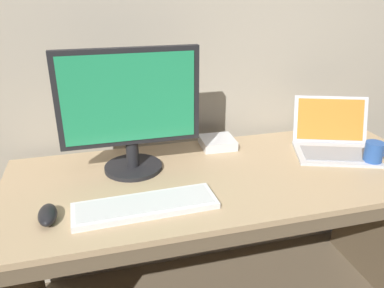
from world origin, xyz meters
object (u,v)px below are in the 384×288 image
Objects in this scene: external_monitor at (130,108)px; external_drive_box at (217,142)px; coffee_mug at (374,153)px; computer_mouse at (48,215)px; wired_keyboard at (145,206)px; laptop_silver at (334,141)px.

external_monitor reaches higher than external_drive_box.
computer_mouse is at bearing -176.19° from coffee_mug.
wired_keyboard is at bearing -174.34° from coffee_mug.
external_drive_box reaches higher than wired_keyboard.
external_drive_box is (0.40, 0.14, -0.24)m from external_monitor.
external_monitor is at bearing -160.55° from external_drive_box.
coffee_mug is (0.57, -0.33, 0.03)m from external_drive_box.
computer_mouse is (-0.30, -0.28, -0.24)m from external_monitor.
external_drive_box is at bearing 19.45° from external_monitor.
coffee_mug is at bearing 2.51° from computer_mouse.
wired_keyboard is at bearing -89.32° from external_monitor.
computer_mouse reaches higher than external_drive_box.
laptop_silver is at bearing -19.85° from external_drive_box.
external_monitor is 0.48m from computer_mouse.
laptop_silver is 0.91m from external_monitor.
laptop_silver is at bearing -2.19° from external_monitor.
laptop_silver is 0.86× the size of wired_keyboard.
external_monitor reaches higher than wired_keyboard.
laptop_silver reaches higher than external_drive_box.
coffee_mug reaches higher than wired_keyboard.
laptop_silver is 0.51m from external_drive_box.
coffee_mug is at bearing 5.66° from wired_keyboard.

